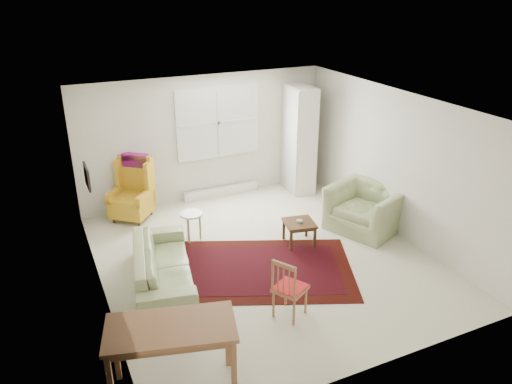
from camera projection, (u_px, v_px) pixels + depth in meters
name	position (u px, v px, depth m)	size (l,w,h in m)	color
room	(260.00, 182.00, 7.75)	(5.04, 5.54, 2.51)	beige
rug	(259.00, 269.00, 7.74)	(2.88, 1.85, 0.03)	black
sofa	(162.00, 258.00, 7.26)	(2.04, 0.80, 0.82)	#909F6A
armchair	(366.00, 205.00, 8.84)	(1.21, 1.06, 0.94)	#909F6A
wingback_chair	(130.00, 189.00, 9.17)	(0.68, 0.72, 1.19)	gold
coffee_table	(299.00, 233.00, 8.45)	(0.50, 0.50, 0.41)	#462B15
stool	(192.00, 226.00, 8.53)	(0.39, 0.39, 0.52)	white
cabinet	(299.00, 139.00, 10.33)	(0.46, 0.88, 2.20)	white
desk	(173.00, 359.00, 5.32)	(1.35, 0.68, 0.86)	#8D5D39
desk_chair	(290.00, 287.00, 6.54)	(0.39, 0.39, 0.88)	#8D5D39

